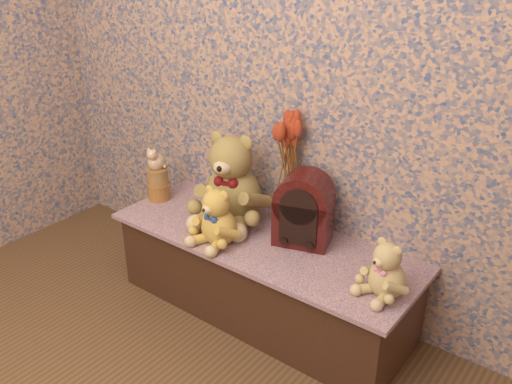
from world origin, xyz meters
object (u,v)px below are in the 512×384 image
biscuit_tin_lower (159,191)px  teddy_medium (218,213)px  cathedral_radio (304,208)px  ceramic_vase (290,206)px  cat_figurine (156,157)px  teddy_large (233,173)px  teddy_small (388,266)px

biscuit_tin_lower → teddy_medium: bearing=-14.7°
teddy_medium → biscuit_tin_lower: bearing=169.1°
teddy_medium → cathedral_radio: 0.36m
cathedral_radio → ceramic_vase: bearing=126.5°
cat_figurine → teddy_medium: bearing=-25.9°
teddy_large → teddy_small: 0.84m
teddy_medium → ceramic_vase: 0.35m
teddy_large → cat_figurine: (-0.42, -0.07, -0.00)m
teddy_medium → cathedral_radio: size_ratio=0.85×
ceramic_vase → biscuit_tin_lower: (-0.66, -0.18, -0.05)m
ceramic_vase → teddy_medium: bearing=-115.7°
cathedral_radio → teddy_small: bearing=-34.1°
ceramic_vase → cathedral_radio: bearing=-36.0°
teddy_small → teddy_large: bearing=-168.7°
teddy_small → ceramic_vase: bearing=178.1°
teddy_medium → biscuit_tin_lower: teddy_medium is taller
teddy_small → biscuit_tin_lower: (-1.24, 0.05, -0.08)m
biscuit_tin_lower → cat_figurine: bearing=0.0°
teddy_small → cathedral_radio: size_ratio=0.74×
teddy_small → cat_figurine: bearing=-162.6°
biscuit_tin_lower → cat_figurine: 0.18m
cathedral_radio → cat_figurine: bearing=168.4°
teddy_small → ceramic_vase: (-0.58, 0.23, -0.03)m
teddy_large → cathedral_radio: bearing=-12.9°
teddy_large → biscuit_tin_lower: teddy_large is taller
ceramic_vase → teddy_large: bearing=-155.6°
cathedral_radio → cat_figurine: 0.80m
biscuit_tin_lower → teddy_small: bearing=-2.3°
teddy_small → biscuit_tin_lower: size_ratio=2.14×
cathedral_radio → cat_figurine: cathedral_radio is taller
teddy_medium → ceramic_vase: bearing=68.1°
teddy_large → teddy_small: (0.82, -0.12, -0.11)m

